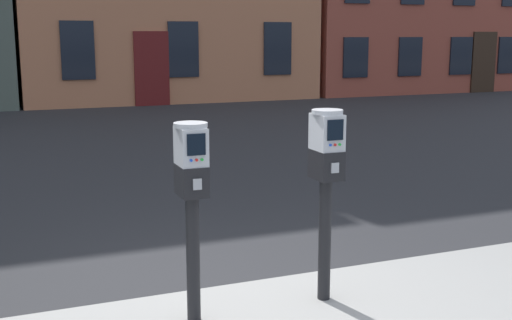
# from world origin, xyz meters

# --- Properties ---
(ground_plane) EXTENTS (160.00, 160.00, 0.00)m
(ground_plane) POSITION_xyz_m (0.00, 0.00, 0.00)
(ground_plane) COLOR #28282B
(parking_meter_near_kerb) EXTENTS (0.22, 0.25, 1.33)m
(parking_meter_near_kerb) POSITION_xyz_m (-0.38, -0.31, 1.05)
(parking_meter_near_kerb) COLOR black
(parking_meter_near_kerb) RESTS_ON sidewalk_slab
(parking_meter_twin_adjacent) EXTENTS (0.22, 0.25, 1.37)m
(parking_meter_twin_adjacent) POSITION_xyz_m (0.59, -0.31, 1.08)
(parking_meter_twin_adjacent) COLOR black
(parking_meter_twin_adjacent) RESTS_ON sidewalk_slab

